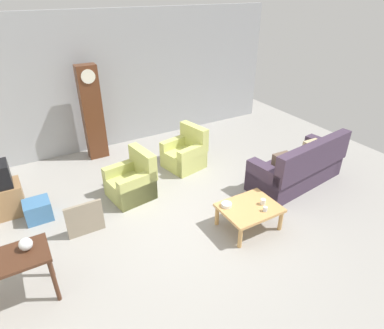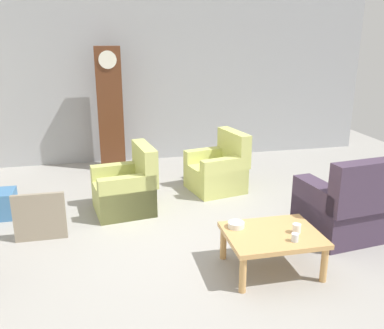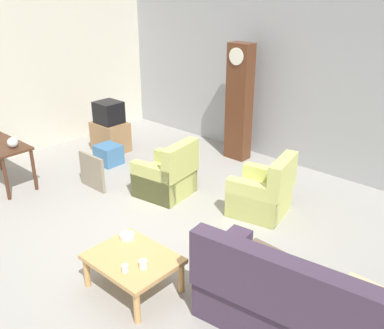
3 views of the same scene
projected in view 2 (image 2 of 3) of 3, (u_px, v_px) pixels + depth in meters
name	position (u px, v px, depth m)	size (l,w,h in m)	color
ground_plane	(200.00, 239.00, 5.09)	(10.40, 10.40, 0.00)	#999691
garage_door_wall	(156.00, 76.00, 7.96)	(8.40, 0.16, 3.20)	#9EA0A5
armchair_olive_near	(127.00, 190.00, 5.82)	(0.89, 0.86, 0.92)	#B7BC66
armchair_olive_far	(218.00, 171.00, 6.60)	(0.93, 0.91, 0.92)	#C6CB6D
coffee_table_wood	(272.00, 238.00, 4.33)	(0.96, 0.76, 0.42)	tan
grandfather_clock	(110.00, 109.00, 7.44)	(0.44, 0.30, 2.17)	#562D19
framed_picture_leaning	(40.00, 217.00, 4.98)	(0.60, 0.05, 0.59)	gray
cup_white_porcelain	(297.00, 228.00, 4.30)	(0.09, 0.09, 0.10)	white
cup_blue_rimmed	(295.00, 237.00, 4.13)	(0.07, 0.07, 0.08)	silver
bowl_white_stacked	(236.00, 225.00, 4.43)	(0.17, 0.17, 0.06)	white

